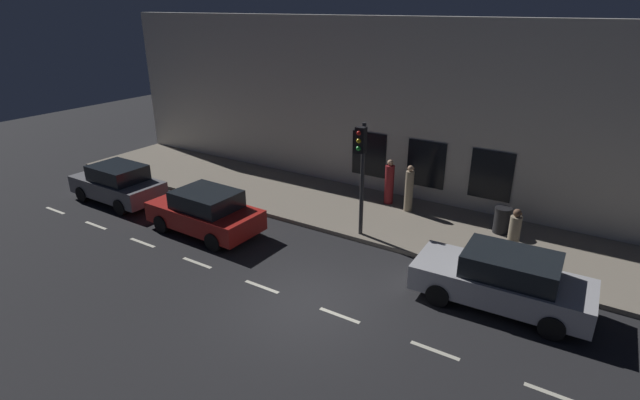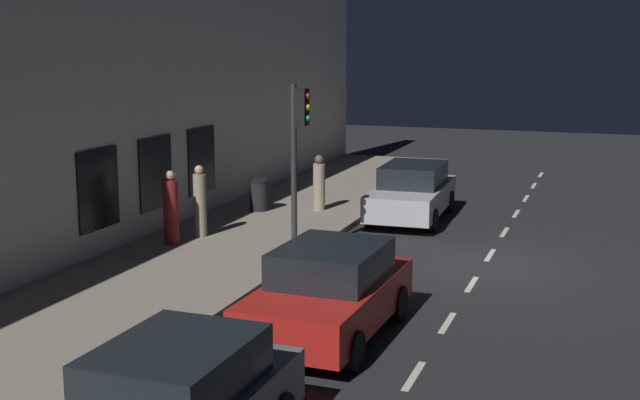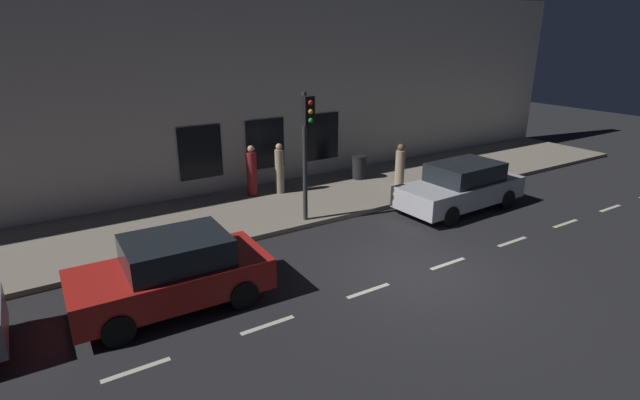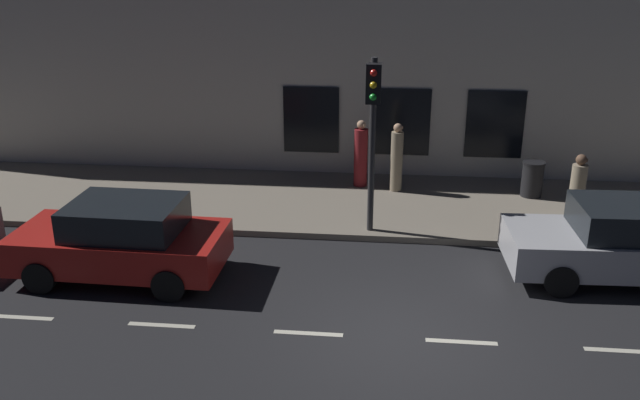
{
  "view_description": "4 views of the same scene",
  "coord_description": "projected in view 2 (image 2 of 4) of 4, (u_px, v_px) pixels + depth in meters",
  "views": [
    {
      "loc": [
        -9.29,
        -6.28,
        7.6
      ],
      "look_at": [
        3.11,
        1.58,
        1.65
      ],
      "focal_mm": 27.3,
      "sensor_mm": 36.0,
      "label": 1
    },
    {
      "loc": [
        -2.71,
        18.63,
        5.04
      ],
      "look_at": [
        3.28,
        1.92,
        1.66
      ],
      "focal_mm": 46.98,
      "sensor_mm": 36.0,
      "label": 2
    },
    {
      "loc": [
        -7.77,
        7.86,
        5.68
      ],
      "look_at": [
        2.9,
        1.09,
        1.29
      ],
      "focal_mm": 27.15,
      "sensor_mm": 36.0,
      "label": 3
    },
    {
      "loc": [
        -10.12,
        0.34,
        6.24
      ],
      "look_at": [
        1.79,
        1.58,
        1.79
      ],
      "focal_mm": 38.3,
      "sensor_mm": 36.0,
      "label": 4
    }
  ],
  "objects": [
    {
      "name": "building_facade",
      "position": [
        142.0,
        99.0,
        21.32
      ],
      "size": [
        0.65,
        32.0,
        7.17
      ],
      "color": "beige",
      "rests_on": "ground"
    },
    {
      "name": "traffic_light",
      "position": [
        298.0,
        137.0,
        19.29
      ],
      "size": [
        0.48,
        0.32,
        3.92
      ],
      "color": "#2D2D30",
      "rests_on": "sidewalk"
    },
    {
      "name": "parked_car_0",
      "position": [
        329.0,
        292.0,
        14.4
      ],
      "size": [
        2.06,
        4.16,
        1.58
      ],
      "rotation": [
        0.0,
        0.0,
        -0.02
      ],
      "color": "red",
      "rests_on": "ground"
    },
    {
      "name": "lane_centre_line",
      "position": [
        490.0,
        255.0,
        19.99
      ],
      "size": [
        0.12,
        27.2,
        0.01
      ],
      "color": "beige",
      "rests_on": "ground"
    },
    {
      "name": "sidewalk",
      "position": [
        235.0,
        241.0,
        21.13
      ],
      "size": [
        4.5,
        32.0,
        0.15
      ],
      "color": "gray",
      "rests_on": "ground"
    },
    {
      "name": "pedestrian_0",
      "position": [
        319.0,
        184.0,
        24.49
      ],
      "size": [
        0.45,
        0.45,
        1.62
      ],
      "rotation": [
        0.0,
        0.0,
        2.81
      ],
      "color": "gray",
      "rests_on": "sidewalk"
    },
    {
      "name": "parked_car_1",
      "position": [
        412.0,
        192.0,
        23.91
      ],
      "size": [
        2.06,
        4.62,
        1.58
      ],
      "rotation": [
        0.0,
        0.0,
        0.04
      ],
      "color": "#B7B7BC",
      "rests_on": "ground"
    },
    {
      "name": "pedestrian_2",
      "position": [
        200.0,
        203.0,
        21.14
      ],
      "size": [
        0.39,
        0.39,
        1.82
      ],
      "rotation": [
        0.0,
        0.0,
        3.39
      ],
      "color": "gray",
      "rests_on": "sidewalk"
    },
    {
      "name": "pedestrian_1",
      "position": [
        171.0,
        210.0,
        20.35
      ],
      "size": [
        0.52,
        0.52,
        1.81
      ],
      "rotation": [
        0.0,
        0.0,
        2.31
      ],
      "color": "maroon",
      "rests_on": "sidewalk"
    },
    {
      "name": "ground_plane",
      "position": [
        484.0,
        266.0,
        19.07
      ],
      "size": [
        60.0,
        60.0,
        0.0
      ],
      "primitive_type": "plane",
      "color": "#232326"
    },
    {
      "name": "trash_bin",
      "position": [
        259.0,
        195.0,
        24.44
      ],
      "size": [
        0.57,
        0.57,
        0.92
      ],
      "color": "black",
      "rests_on": "sidewalk"
    }
  ]
}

